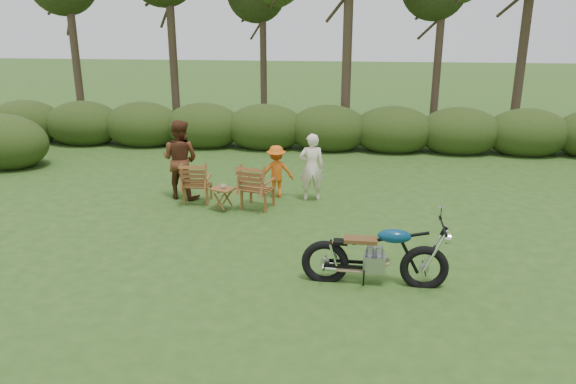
# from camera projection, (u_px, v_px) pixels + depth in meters

# --- Properties ---
(ground) EXTENTS (80.00, 80.00, 0.00)m
(ground) POSITION_uv_depth(u_px,v_px,m) (309.00, 278.00, 9.24)
(ground) COLOR #284818
(ground) RESTS_ON ground
(tree_line) EXTENTS (22.52, 11.62, 8.14)m
(tree_line) POSITION_uv_depth(u_px,v_px,m) (348.00, 23.00, 17.20)
(tree_line) COLOR #3D2D21
(tree_line) RESTS_ON ground
(motorcycle) EXTENTS (2.23, 0.91, 1.26)m
(motorcycle) POSITION_uv_depth(u_px,v_px,m) (373.00, 283.00, 9.07)
(motorcycle) COLOR #0A5A8D
(motorcycle) RESTS_ON ground
(lawn_chair_right) EXTENTS (0.87, 0.87, 1.03)m
(lawn_chair_right) POSITION_uv_depth(u_px,v_px,m) (258.00, 208.00, 12.51)
(lawn_chair_right) COLOR brown
(lawn_chair_right) RESTS_ON ground
(lawn_chair_left) EXTENTS (0.69, 0.69, 0.97)m
(lawn_chair_left) POSITION_uv_depth(u_px,v_px,m) (198.00, 202.00, 12.87)
(lawn_chair_left) COLOR brown
(lawn_chair_left) RESTS_ON ground
(side_table) EXTENTS (0.61, 0.57, 0.51)m
(side_table) POSITION_uv_depth(u_px,v_px,m) (223.00, 199.00, 12.27)
(side_table) COLOR brown
(side_table) RESTS_ON ground
(cup) EXTENTS (0.13, 0.13, 0.09)m
(cup) POSITION_uv_depth(u_px,v_px,m) (223.00, 186.00, 12.18)
(cup) COLOR beige
(cup) RESTS_ON side_table
(adult_a) EXTENTS (0.62, 0.46, 1.57)m
(adult_a) POSITION_uv_depth(u_px,v_px,m) (311.00, 200.00, 13.02)
(adult_a) COLOR #F4E5C9
(adult_a) RESTS_ON ground
(adult_b) EXTENTS (1.05, 0.91, 1.84)m
(adult_b) POSITION_uv_depth(u_px,v_px,m) (182.00, 197.00, 13.20)
(adult_b) COLOR #512A17
(adult_b) RESTS_ON ground
(child) EXTENTS (0.89, 0.64, 1.24)m
(child) POSITION_uv_depth(u_px,v_px,m) (276.00, 197.00, 13.23)
(child) COLOR #D35A13
(child) RESTS_ON ground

